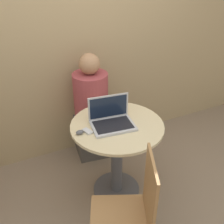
{
  "coord_description": "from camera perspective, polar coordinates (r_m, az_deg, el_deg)",
  "views": [
    {
      "loc": [
        -0.84,
        -1.65,
        1.99
      ],
      "look_at": [
        -0.02,
        0.05,
        0.87
      ],
      "focal_mm": 42.0,
      "sensor_mm": 36.0,
      "label": 1
    }
  ],
  "objects": [
    {
      "name": "back_wall",
      "position": [
        2.74,
        -7.16,
        15.8
      ],
      "size": [
        7.0,
        0.05,
        2.6
      ],
      "color": "tan",
      "rests_on": "ground_plane"
    },
    {
      "name": "laptop",
      "position": [
        2.19,
        -0.11,
        -1.69
      ],
      "size": [
        0.38,
        0.29,
        0.23
      ],
      "color": "#B7B7BC",
      "rests_on": "round_table"
    },
    {
      "name": "chair_empty",
      "position": [
        1.91,
        4.07,
        -21.4
      ],
      "size": [
        0.53,
        0.53,
        0.96
      ],
      "color": "#9E7042",
      "rests_on": "ground_plane"
    },
    {
      "name": "ground_plane",
      "position": [
        2.72,
        0.95,
        -16.44
      ],
      "size": [
        12.0,
        12.0,
        0.0
      ],
      "primitive_type": "plane",
      "color": "#7F6B56"
    },
    {
      "name": "person_seated",
      "position": [
        2.88,
        -4.74,
        -0.57
      ],
      "size": [
        0.4,
        0.57,
        1.21
      ],
      "color": "#4C4742",
      "rests_on": "ground_plane"
    },
    {
      "name": "computer_mouse",
      "position": [
        2.1,
        -7.03,
        -4.44
      ],
      "size": [
        0.06,
        0.04,
        0.03
      ],
      "color": "#4C4C51",
      "rests_on": "round_table"
    },
    {
      "name": "cell_phone",
      "position": [
        2.12,
        -5.36,
        -4.22
      ],
      "size": [
        0.07,
        0.1,
        0.02
      ],
      "color": "silver",
      "rests_on": "round_table"
    },
    {
      "name": "round_table",
      "position": [
        2.35,
        1.07,
        -7.44
      ],
      "size": [
        0.8,
        0.8,
        0.77
      ],
      "color": "#4C4C51",
      "rests_on": "ground_plane"
    }
  ]
}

